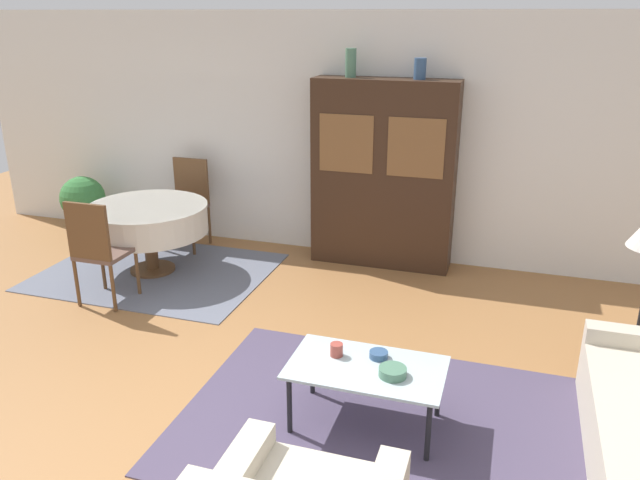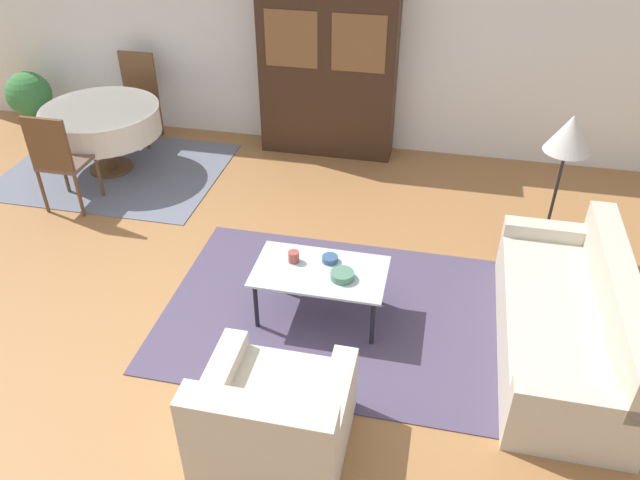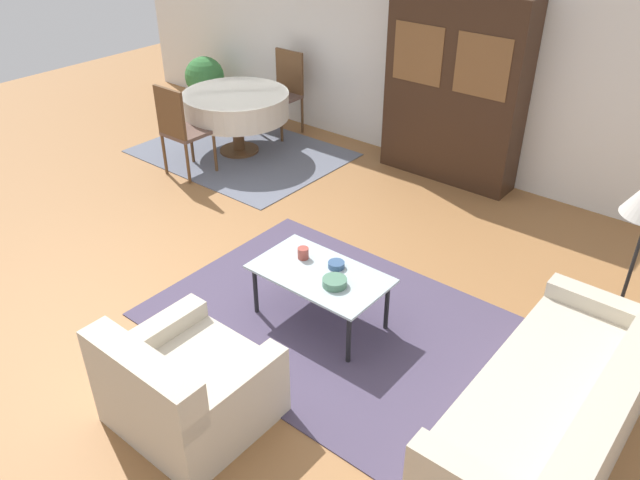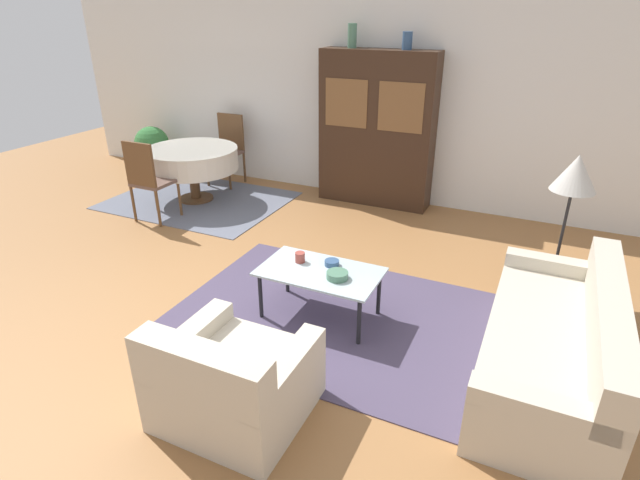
{
  "view_description": "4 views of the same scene",
  "coord_description": "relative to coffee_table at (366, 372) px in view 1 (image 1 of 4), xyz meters",
  "views": [
    {
      "loc": [
        1.63,
        -3.08,
        2.67
      ],
      "look_at": [
        0.2,
        1.4,
        0.95
      ],
      "focal_mm": 35.0,
      "sensor_mm": 36.0,
      "label": 1
    },
    {
      "loc": [
        1.64,
        -3.31,
        3.43
      ],
      "look_at": [
        0.83,
        0.44,
        0.75
      ],
      "focal_mm": 35.0,
      "sensor_mm": 36.0,
      "label": 2
    },
    {
      "loc": [
        3.28,
        -2.56,
        3.15
      ],
      "look_at": [
        0.83,
        0.44,
        0.75
      ],
      "focal_mm": 35.0,
      "sensor_mm": 36.0,
      "label": 3
    },
    {
      "loc": [
        2.43,
        -2.96,
        2.51
      ],
      "look_at": [
        0.83,
        0.44,
        0.75
      ],
      "focal_mm": 28.0,
      "sensor_mm": 36.0,
      "label": 4
    }
  ],
  "objects": [
    {
      "name": "potted_plant",
      "position": [
        -4.29,
        2.69,
        0.03
      ],
      "size": [
        0.55,
        0.55,
        0.77
      ],
      "color": "#93664C",
      "rests_on": "ground_plane"
    },
    {
      "name": "vase_short",
      "position": [
        -0.21,
        2.95,
        1.72
      ],
      "size": [
        0.12,
        0.12,
        0.21
      ],
      "color": "#33517A",
      "rests_on": "display_cabinet"
    },
    {
      "name": "cup",
      "position": [
        -0.23,
        0.07,
        0.09
      ],
      "size": [
        0.09,
        0.09,
        0.09
      ],
      "color": "#9E4238",
      "rests_on": "coffee_table"
    },
    {
      "name": "dining_table",
      "position": [
        -2.86,
        1.93,
        0.18
      ],
      "size": [
        1.27,
        1.27,
        0.74
      ],
      "color": "brown",
      "rests_on": "dining_rug"
    },
    {
      "name": "bowl",
      "position": [
        0.19,
        -0.06,
        0.07
      ],
      "size": [
        0.18,
        0.18,
        0.06
      ],
      "color": "#4C7A60",
      "rests_on": "coffee_table"
    },
    {
      "name": "ground_plane",
      "position": [
        -0.83,
        -0.44,
        -0.42
      ],
      "size": [
        14.0,
        14.0,
        0.0
      ],
      "primitive_type": "plane",
      "color": "#9E6B3D"
    },
    {
      "name": "area_rug",
      "position": [
        0.15,
        0.05,
        -0.41
      ],
      "size": [
        2.84,
        1.99,
        0.01
      ],
      "color": "#4C425B",
      "rests_on": "ground_plane"
    },
    {
      "name": "dining_chair_far",
      "position": [
        -2.86,
        2.79,
        0.18
      ],
      "size": [
        0.44,
        0.44,
        1.04
      ],
      "rotation": [
        0.0,
        0.0,
        3.14
      ],
      "color": "brown",
      "rests_on": "dining_rug"
    },
    {
      "name": "display_cabinet",
      "position": [
        -0.55,
        2.95,
        0.6
      ],
      "size": [
        1.53,
        0.39,
        2.03
      ],
      "color": "#382316",
      "rests_on": "ground_plane"
    },
    {
      "name": "coffee_table",
      "position": [
        0.0,
        0.0,
        0.0
      ],
      "size": [
        1.04,
        0.6,
        0.45
      ],
      "color": "black",
      "rests_on": "area_rug"
    },
    {
      "name": "wall_back",
      "position": [
        -0.83,
        3.19,
        0.93
      ],
      "size": [
        10.0,
        0.06,
        2.7
      ],
      "color": "white",
      "rests_on": "ground_plane"
    },
    {
      "name": "dining_rug",
      "position": [
        -2.81,
        1.91,
        -0.41
      ],
      "size": [
        2.4,
        1.82,
        0.01
      ],
      "color": "slate",
      "rests_on": "ground_plane"
    },
    {
      "name": "vase_tall",
      "position": [
        -0.93,
        2.95,
        1.76
      ],
      "size": [
        0.11,
        0.11,
        0.29
      ],
      "color": "#4C7A60",
      "rests_on": "display_cabinet"
    },
    {
      "name": "bowl_small",
      "position": [
        0.05,
        0.13,
        0.07
      ],
      "size": [
        0.13,
        0.13,
        0.05
      ],
      "color": "#33517A",
      "rests_on": "coffee_table"
    },
    {
      "name": "dining_chair_near",
      "position": [
        -2.86,
        1.07,
        0.18
      ],
      "size": [
        0.44,
        0.44,
        1.04
      ],
      "color": "brown",
      "rests_on": "dining_rug"
    }
  ]
}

